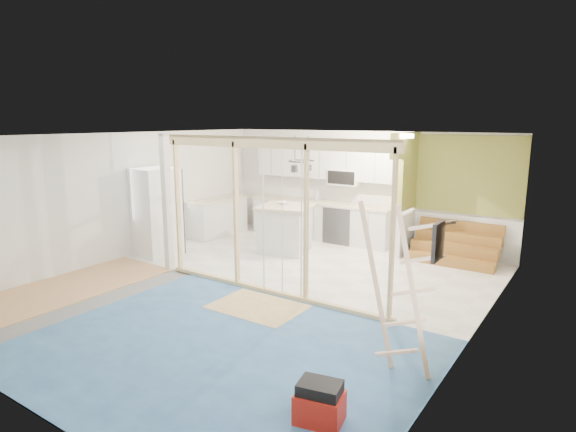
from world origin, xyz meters
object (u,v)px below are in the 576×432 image
Objects in this scene: island at (285,229)px; ladder at (399,291)px; toolbox at (320,404)px; fridge at (156,212)px.

ladder reaches higher than island.
toolbox is at bearing -67.49° from island.
ladder is at bearing -56.83° from island.
island is at bearing 46.72° from fridge.
fridge is 6.61m from toolbox.
fridge is 6.33m from ladder.
ladder is at bearing 66.34° from toolbox.
toolbox is at bearing -20.22° from fridge.
fridge reaches higher than island.
fridge is at bearing -156.13° from island.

